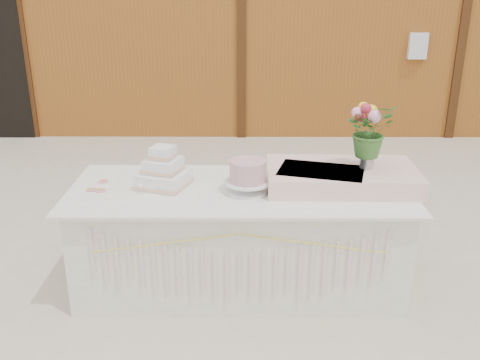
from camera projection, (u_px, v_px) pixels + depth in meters
name	position (u px, v px, depth m)	size (l,w,h in m)	color
ground	(240.00, 283.00, 4.03)	(80.00, 80.00, 0.00)	beige
barn	(241.00, 9.00, 9.05)	(12.60, 4.60, 3.30)	brown
cake_table	(240.00, 237.00, 3.89)	(2.40, 1.00, 0.77)	white
wedding_cake	(164.00, 173.00, 3.77)	(0.41, 0.41, 0.29)	white
pink_cake_stand	(248.00, 175.00, 3.65)	(0.32, 0.32, 0.23)	white
satin_runner	(342.00, 176.00, 3.79)	(1.05, 0.61, 0.13)	#FFD3CD
flower_vase	(367.00, 159.00, 3.75)	(0.10, 0.10, 0.13)	#ADADB2
bouquet	(370.00, 123.00, 3.66)	(0.34, 0.29, 0.37)	#3B6E2C
loose_flowers	(97.00, 184.00, 3.82)	(0.15, 0.36, 0.02)	pink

